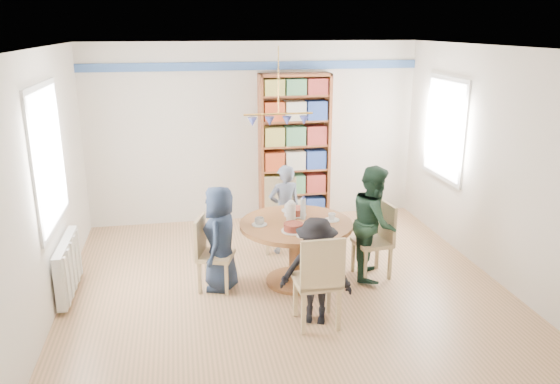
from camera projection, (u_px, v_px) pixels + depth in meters
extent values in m
plane|color=tan|center=(286.00, 289.00, 6.30)|extent=(5.00, 5.00, 0.00)
plane|color=white|center=(287.00, 48.00, 5.51)|extent=(5.00, 5.00, 0.00)
plane|color=silver|center=(255.00, 133.00, 8.26)|extent=(5.00, 0.00, 5.00)
plane|color=silver|center=(362.00, 276.00, 3.56)|extent=(5.00, 0.00, 5.00)
plane|color=silver|center=(43.00, 188.00, 5.47)|extent=(0.00, 5.00, 5.00)
plane|color=silver|center=(497.00, 166.00, 6.35)|extent=(0.00, 5.00, 5.00)
cube|color=#355894|center=(254.00, 66.00, 7.95)|extent=(5.00, 0.02, 0.12)
cube|color=white|center=(48.00, 157.00, 5.68)|extent=(0.03, 1.32, 1.52)
cube|color=white|center=(50.00, 157.00, 5.68)|extent=(0.01, 1.20, 1.40)
cube|color=white|center=(445.00, 129.00, 7.51)|extent=(0.03, 1.12, 1.42)
cube|color=white|center=(444.00, 129.00, 7.51)|extent=(0.01, 1.00, 1.30)
cylinder|color=gold|center=(278.00, 81.00, 6.09)|extent=(0.01, 0.01, 0.75)
cylinder|color=gold|center=(278.00, 114.00, 6.20)|extent=(0.80, 0.02, 0.02)
cone|color=#3F4CB2|center=(252.00, 122.00, 6.17)|extent=(0.11, 0.11, 0.10)
cone|color=#3F4CB2|center=(270.00, 121.00, 6.21)|extent=(0.11, 0.11, 0.10)
cone|color=#3F4CB2|center=(287.00, 121.00, 6.24)|extent=(0.11, 0.11, 0.10)
cone|color=#3F4CB2|center=(304.00, 120.00, 6.28)|extent=(0.11, 0.11, 0.10)
cube|color=silver|center=(68.00, 266.00, 6.06)|extent=(0.10, 1.00, 0.60)
cube|color=silver|center=(67.00, 282.00, 5.69)|extent=(0.02, 0.06, 0.56)
cube|color=silver|center=(70.00, 274.00, 5.88)|extent=(0.02, 0.06, 0.56)
cube|color=silver|center=(74.00, 266.00, 6.07)|extent=(0.02, 0.06, 0.56)
cube|color=silver|center=(77.00, 259.00, 6.26)|extent=(0.02, 0.06, 0.56)
cube|color=silver|center=(79.00, 252.00, 6.44)|extent=(0.02, 0.06, 0.56)
cylinder|color=brown|center=(296.00, 225.00, 6.26)|extent=(1.30, 1.30, 0.05)
cylinder|color=brown|center=(296.00, 255.00, 6.37)|extent=(0.16, 0.16, 0.70)
cylinder|color=brown|center=(296.00, 280.00, 6.47)|extent=(0.70, 0.70, 0.04)
cube|color=tan|center=(216.00, 256.00, 6.19)|extent=(0.48, 0.48, 0.05)
cube|color=tan|center=(200.00, 236.00, 6.15)|extent=(0.16, 0.37, 0.45)
cube|color=tan|center=(227.00, 280.00, 6.09)|extent=(0.05, 0.05, 0.39)
cube|color=tan|center=(233.00, 268.00, 6.38)|extent=(0.05, 0.05, 0.39)
cube|color=tan|center=(200.00, 278.00, 6.13)|extent=(0.05, 0.05, 0.39)
cube|color=tan|center=(207.00, 267.00, 6.42)|extent=(0.05, 0.05, 0.39)
cube|color=tan|center=(372.00, 242.00, 6.52)|extent=(0.45, 0.45, 0.05)
cube|color=tan|center=(387.00, 222.00, 6.50)|extent=(0.09, 0.40, 0.48)
cube|color=tan|center=(353.00, 256.00, 6.68)|extent=(0.04, 0.04, 0.41)
cube|color=tan|center=(365.00, 267.00, 6.39)|extent=(0.04, 0.04, 0.41)
cube|color=tan|center=(377.00, 253.00, 6.78)|extent=(0.04, 0.04, 0.41)
cube|color=tan|center=(390.00, 263.00, 6.48)|extent=(0.04, 0.04, 0.41)
cube|color=tan|center=(281.00, 218.00, 7.27)|extent=(0.50, 0.50, 0.05)
cube|color=tan|center=(280.00, 195.00, 7.38)|extent=(0.43, 0.11, 0.51)
cube|color=tan|center=(268.00, 239.00, 7.17)|extent=(0.05, 0.05, 0.44)
cube|color=tan|center=(294.00, 239.00, 7.18)|extent=(0.05, 0.05, 0.44)
cube|color=tan|center=(268.00, 230.00, 7.50)|extent=(0.05, 0.05, 0.44)
cube|color=tan|center=(293.00, 230.00, 7.51)|extent=(0.05, 0.05, 0.44)
cube|color=tan|center=(317.00, 281.00, 5.44)|extent=(0.44, 0.44, 0.05)
cube|color=tan|center=(323.00, 265.00, 5.18)|extent=(0.44, 0.05, 0.52)
cube|color=tan|center=(328.00, 293.00, 5.72)|extent=(0.04, 0.04, 0.45)
cube|color=tan|center=(295.00, 297.00, 5.65)|extent=(0.04, 0.04, 0.45)
cube|color=tan|center=(338.00, 310.00, 5.38)|extent=(0.04, 0.04, 0.45)
cube|color=tan|center=(304.00, 314.00, 5.32)|extent=(0.04, 0.04, 0.45)
imported|color=#1A2539|center=(220.00, 238.00, 6.16)|extent=(0.53, 0.68, 1.22)
imported|color=#193323|center=(374.00, 222.00, 6.45)|extent=(0.70, 0.79, 1.37)
imported|color=gray|center=(285.00, 209.00, 7.16)|extent=(0.48, 0.36, 1.20)
imported|color=black|center=(316.00, 271.00, 5.45)|extent=(0.83, 0.66, 1.12)
cube|color=brown|center=(261.00, 150.00, 8.19)|extent=(0.04, 0.32, 2.25)
cube|color=brown|center=(327.00, 147.00, 8.37)|extent=(0.04, 0.32, 2.25)
cube|color=brown|center=(295.00, 75.00, 7.96)|extent=(1.07, 0.32, 0.04)
cube|color=brown|center=(294.00, 216.00, 8.60)|extent=(1.07, 0.32, 0.06)
cube|color=brown|center=(292.00, 146.00, 8.42)|extent=(1.07, 0.02, 2.25)
cube|color=brown|center=(294.00, 192.00, 8.48)|extent=(1.01, 0.30, 0.03)
cube|color=brown|center=(294.00, 169.00, 8.37)|extent=(1.01, 0.30, 0.03)
cube|color=brown|center=(294.00, 145.00, 8.26)|extent=(1.01, 0.30, 0.03)
cube|color=brown|center=(295.00, 121.00, 8.15)|extent=(1.01, 0.30, 0.03)
cube|color=brown|center=(295.00, 95.00, 8.04)|extent=(1.01, 0.30, 0.03)
cube|color=#A43919|center=(274.00, 208.00, 8.47)|extent=(0.30, 0.24, 0.28)
cube|color=silver|center=(294.00, 206.00, 8.53)|extent=(0.30, 0.24, 0.28)
cube|color=navy|center=(314.00, 205.00, 8.58)|extent=(0.30, 0.24, 0.28)
cube|color=#AFA346|center=(274.00, 184.00, 8.36)|extent=(0.30, 0.24, 0.28)
cube|color=#467E52|center=(294.00, 183.00, 8.42)|extent=(0.30, 0.24, 0.28)
cube|color=maroon|center=(315.00, 182.00, 8.47)|extent=(0.30, 0.24, 0.28)
cube|color=#A43919|center=(274.00, 161.00, 8.25)|extent=(0.30, 0.24, 0.28)
cube|color=silver|center=(295.00, 160.00, 8.31)|extent=(0.30, 0.24, 0.28)
cube|color=navy|center=(315.00, 159.00, 8.36)|extent=(0.30, 0.24, 0.28)
cube|color=#AFA346|center=(274.00, 136.00, 8.14)|extent=(0.30, 0.24, 0.28)
cube|color=#467E52|center=(295.00, 135.00, 8.20)|extent=(0.30, 0.24, 0.28)
cube|color=maroon|center=(316.00, 135.00, 8.25)|extent=(0.30, 0.24, 0.28)
cube|color=#A43919|center=(274.00, 111.00, 8.03)|extent=(0.30, 0.24, 0.28)
cube|color=silver|center=(295.00, 111.00, 8.09)|extent=(0.30, 0.24, 0.28)
cube|color=navy|center=(316.00, 110.00, 8.14)|extent=(0.30, 0.24, 0.28)
cube|color=#AFA346|center=(274.00, 87.00, 7.93)|extent=(0.30, 0.24, 0.23)
cube|color=#467E52|center=(295.00, 87.00, 7.99)|extent=(0.30, 0.24, 0.23)
cube|color=maroon|center=(316.00, 86.00, 8.04)|extent=(0.30, 0.24, 0.23)
cylinder|color=white|center=(291.00, 212.00, 6.28)|extent=(0.11, 0.11, 0.21)
sphere|color=white|center=(291.00, 203.00, 6.25)|extent=(0.08, 0.08, 0.08)
cylinder|color=silver|center=(303.00, 209.00, 6.34)|extent=(0.06, 0.06, 0.25)
cylinder|color=#3F4CB2|center=(303.00, 198.00, 6.30)|extent=(0.03, 0.03, 0.03)
cylinder|color=white|center=(295.00, 215.00, 6.49)|extent=(0.27, 0.27, 0.01)
cylinder|color=brown|center=(295.00, 211.00, 6.48)|extent=(0.21, 0.21, 0.08)
cylinder|color=white|center=(293.00, 231.00, 5.99)|extent=(0.27, 0.27, 0.01)
cylinder|color=brown|center=(293.00, 227.00, 5.98)|extent=(0.21, 0.21, 0.08)
cylinder|color=white|center=(259.00, 224.00, 6.18)|extent=(0.18, 0.18, 0.01)
imported|color=white|center=(259.00, 221.00, 6.17)|extent=(0.11, 0.11, 0.09)
cylinder|color=white|center=(332.00, 220.00, 6.33)|extent=(0.18, 0.18, 0.01)
imported|color=white|center=(332.00, 217.00, 6.32)|extent=(0.09, 0.09, 0.08)
cylinder|color=white|center=(289.00, 210.00, 6.65)|extent=(0.18, 0.18, 0.01)
imported|color=white|center=(289.00, 207.00, 6.64)|extent=(0.11, 0.11, 0.09)
cylinder|color=white|center=(304.00, 235.00, 5.86)|extent=(0.18, 0.18, 0.01)
imported|color=white|center=(304.00, 232.00, 5.84)|extent=(0.09, 0.09, 0.08)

